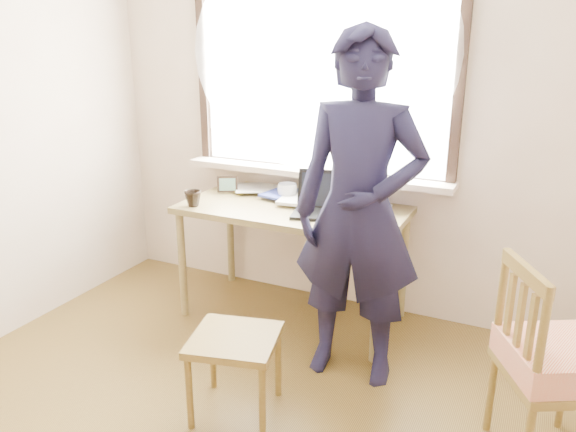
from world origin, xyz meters
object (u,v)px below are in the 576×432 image
at_px(mug_white, 287,191).
at_px(person, 359,212).
at_px(mug_dark, 193,199).
at_px(desk, 293,219).
at_px(side_chair, 553,361).
at_px(work_chair, 235,348).
at_px(laptop, 325,204).

distance_m(mug_white, person, 0.92).
bearing_deg(mug_dark, desk, 23.70).
distance_m(side_chair, person, 1.12).
relative_size(work_chair, person, 0.26).
bearing_deg(desk, mug_white, 126.20).
bearing_deg(laptop, side_chair, -27.64).
distance_m(mug_dark, side_chair, 2.22).
xyz_separation_m(work_chair, side_chair, (1.39, 0.31, 0.13)).
relative_size(mug_white, person, 0.07).
height_order(desk, person, person).
xyz_separation_m(laptop, mug_dark, (-0.81, -0.23, -0.01)).
xyz_separation_m(laptop, work_chair, (-0.05, -1.01, -0.47)).
bearing_deg(person, mug_white, 133.74).
bearing_deg(mug_dark, side_chair, -12.40).
height_order(laptop, work_chair, laptop).
bearing_deg(side_chair, person, 163.44).
relative_size(mug_white, mug_dark, 1.23).
bearing_deg(side_chair, mug_white, 152.29).
height_order(laptop, side_chair, laptop).
height_order(laptop, person, person).
bearing_deg(laptop, work_chair, -93.04).
distance_m(desk, laptop, 0.27).
xyz_separation_m(desk, laptop, (0.23, -0.03, 0.14)).
relative_size(desk, laptop, 3.39).
distance_m(laptop, work_chair, 1.11).
height_order(mug_dark, person, person).
xyz_separation_m(mug_dark, person, (1.17, -0.18, 0.12)).
xyz_separation_m(mug_dark, side_chair, (2.15, -0.47, -0.33)).
distance_m(mug_dark, person, 1.19).
bearing_deg(mug_white, mug_dark, -139.17).
height_order(side_chair, person, person).
height_order(mug_white, mug_dark, mug_white).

